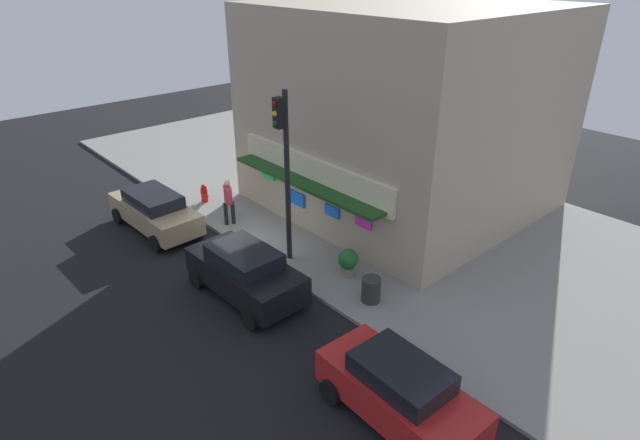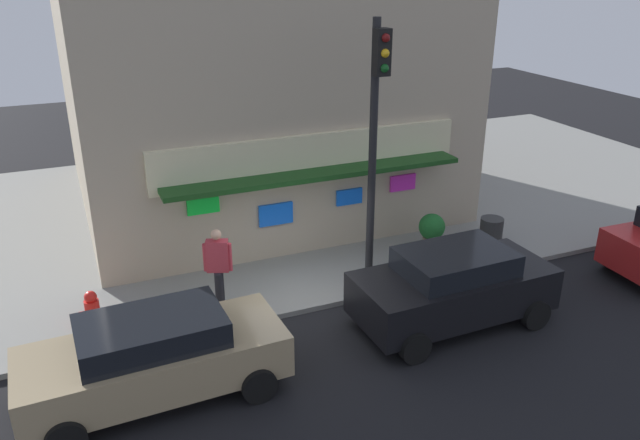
{
  "view_description": "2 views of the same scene",
  "coord_description": "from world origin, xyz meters",
  "px_view_note": "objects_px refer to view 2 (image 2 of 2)",
  "views": [
    {
      "loc": [
        14.46,
        -8.96,
        9.59
      ],
      "look_at": [
        1.8,
        2.32,
        1.1
      ],
      "focal_mm": 29.23,
      "sensor_mm": 36.0,
      "label": 1
    },
    {
      "loc": [
        -4.47,
        -11.12,
        7.21
      ],
      "look_at": [
        0.98,
        1.77,
        1.35
      ],
      "focal_mm": 35.6,
      "sensor_mm": 36.0,
      "label": 2
    }
  ],
  "objects_px": {
    "parked_car_tan": "(154,357)",
    "parked_car_black": "(453,286)",
    "traffic_light": "(376,122)",
    "potted_plant_by_doorway": "(432,229)",
    "fire_hydrant": "(92,309)",
    "trash_can": "(491,232)",
    "pedestrian": "(218,266)"
  },
  "relations": [
    {
      "from": "parked_car_tan",
      "to": "parked_car_black",
      "type": "distance_m",
      "value": 6.13
    },
    {
      "from": "traffic_light",
      "to": "potted_plant_by_doorway",
      "type": "relative_size",
      "value": 6.18
    },
    {
      "from": "fire_hydrant",
      "to": "trash_can",
      "type": "relative_size",
      "value": 1.0
    },
    {
      "from": "pedestrian",
      "to": "potted_plant_by_doorway",
      "type": "height_order",
      "value": "pedestrian"
    },
    {
      "from": "trash_can",
      "to": "parked_car_black",
      "type": "distance_m",
      "value": 3.95
    },
    {
      "from": "fire_hydrant",
      "to": "traffic_light",
      "type": "bearing_deg",
      "value": -3.18
    },
    {
      "from": "fire_hydrant",
      "to": "parked_car_black",
      "type": "height_order",
      "value": "parked_car_black"
    },
    {
      "from": "traffic_light",
      "to": "parked_car_tan",
      "type": "bearing_deg",
      "value": -156.71
    },
    {
      "from": "traffic_light",
      "to": "parked_car_tan",
      "type": "relative_size",
      "value": 1.3
    },
    {
      "from": "traffic_light",
      "to": "parked_car_black",
      "type": "distance_m",
      "value": 3.84
    },
    {
      "from": "fire_hydrant",
      "to": "parked_car_tan",
      "type": "distance_m",
      "value": 2.81
    },
    {
      "from": "potted_plant_by_doorway",
      "to": "parked_car_tan",
      "type": "relative_size",
      "value": 0.21
    },
    {
      "from": "fire_hydrant",
      "to": "parked_car_tan",
      "type": "height_order",
      "value": "parked_car_tan"
    },
    {
      "from": "fire_hydrant",
      "to": "parked_car_tan",
      "type": "relative_size",
      "value": 0.17
    },
    {
      "from": "trash_can",
      "to": "parked_car_black",
      "type": "height_order",
      "value": "parked_car_black"
    },
    {
      "from": "trash_can",
      "to": "parked_car_tan",
      "type": "distance_m",
      "value": 9.47
    },
    {
      "from": "parked_car_tan",
      "to": "trash_can",
      "type": "bearing_deg",
      "value": 16.34
    },
    {
      "from": "fire_hydrant",
      "to": "pedestrian",
      "type": "xyz_separation_m",
      "value": [
        2.58,
        -0.37,
        0.67
      ]
    },
    {
      "from": "parked_car_black",
      "to": "potted_plant_by_doorway",
      "type": "bearing_deg",
      "value": 65.04
    },
    {
      "from": "trash_can",
      "to": "pedestrian",
      "type": "height_order",
      "value": "pedestrian"
    },
    {
      "from": "traffic_light",
      "to": "potted_plant_by_doorway",
      "type": "xyz_separation_m",
      "value": [
        2.19,
        0.84,
        -3.22
      ]
    },
    {
      "from": "pedestrian",
      "to": "potted_plant_by_doorway",
      "type": "bearing_deg",
      "value": 8.4
    },
    {
      "from": "parked_car_tan",
      "to": "parked_car_black",
      "type": "height_order",
      "value": "parked_car_black"
    },
    {
      "from": "trash_can",
      "to": "parked_car_black",
      "type": "bearing_deg",
      "value": -138.56
    },
    {
      "from": "potted_plant_by_doorway",
      "to": "parked_car_black",
      "type": "bearing_deg",
      "value": -114.96
    },
    {
      "from": "potted_plant_by_doorway",
      "to": "parked_car_tan",
      "type": "xyz_separation_m",
      "value": [
        -7.57,
        -3.16,
        0.16
      ]
    },
    {
      "from": "traffic_light",
      "to": "trash_can",
      "type": "height_order",
      "value": "traffic_light"
    },
    {
      "from": "traffic_light",
      "to": "potted_plant_by_doorway",
      "type": "bearing_deg",
      "value": 20.95
    },
    {
      "from": "fire_hydrant",
      "to": "parked_car_tan",
      "type": "bearing_deg",
      "value": -72.36
    },
    {
      "from": "fire_hydrant",
      "to": "trash_can",
      "type": "height_order",
      "value": "fire_hydrant"
    },
    {
      "from": "parked_car_black",
      "to": "fire_hydrant",
      "type": "bearing_deg",
      "value": 159.52
    },
    {
      "from": "potted_plant_by_doorway",
      "to": "trash_can",
      "type": "bearing_deg",
      "value": -18.08
    }
  ]
}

